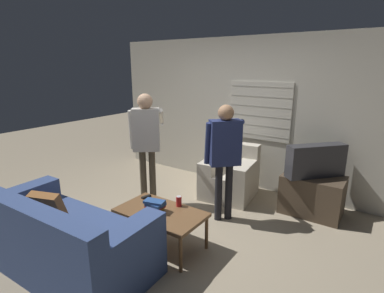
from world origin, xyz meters
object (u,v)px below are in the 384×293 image
person_left_standing (146,135)px  person_right_standing (225,149)px  book_stack (155,205)px  couch_blue (62,240)px  coffee_table (161,214)px  soda_can (179,201)px  tv (316,161)px  armchair_beige (230,176)px  spare_remote (146,197)px

person_left_standing → person_right_standing: 1.24m
book_stack → couch_blue: bearing=-121.9°
coffee_table → soda_can: bearing=66.7°
couch_blue → soda_can: bearing=55.9°
couch_blue → person_left_standing: bearing=99.3°
person_left_standing → soda_can: 1.32m
tv → person_left_standing: 2.45m
person_left_standing → book_stack: person_left_standing is taller
armchair_beige → spare_remote: (-0.38, -1.58, 0.13)m
person_right_standing → spare_remote: bearing=-175.2°
coffee_table → book_stack: book_stack is taller
person_right_standing → soda_can: bearing=-149.3°
person_right_standing → person_left_standing: bearing=142.9°
armchair_beige → spare_remote: bearing=69.3°
tv → person_left_standing: bearing=-22.3°
armchair_beige → book_stack: size_ratio=3.53×
couch_blue → person_right_standing: bearing=62.7°
book_stack → person_right_standing: bearing=71.8°
coffee_table → person_left_standing: bearing=139.3°
armchair_beige → person_right_standing: person_right_standing is taller
book_stack → soda_can: size_ratio=2.04×
person_right_standing → soda_can: 0.94m
couch_blue → armchair_beige: 2.71m
book_stack → tv: bearing=55.2°
person_right_standing → soda_can: size_ratio=12.71×
coffee_table → soda_can: 0.27m
armchair_beige → spare_remote: 1.63m
person_right_standing → book_stack: bearing=-154.0°
coffee_table → book_stack: bearing=-150.5°
couch_blue → armchair_beige: size_ratio=2.17×
armchair_beige → person_right_standing: 1.06m
tv → soda_can: size_ratio=5.99×
tv → spare_remote: tv is taller
couch_blue → coffee_table: size_ratio=1.93×
tv → soda_can: (-1.16, -1.64, -0.29)m
person_right_standing → soda_can: (-0.19, -0.77, -0.50)m
tv → spare_remote: bearing=-2.2°
soda_can → spare_remote: soda_can is taller
person_left_standing → spare_remote: size_ratio=12.48×
armchair_beige → book_stack: 1.80m
armchair_beige → person_left_standing: bearing=38.5°
armchair_beige → person_right_standing: bearing=103.6°
book_stack → soda_can: book_stack is taller
spare_remote → coffee_table: bearing=-11.6°
spare_remote → book_stack: bearing=-19.1°
person_right_standing → book_stack: person_right_standing is taller
tv → person_right_standing: person_right_standing is taller
tv → person_left_standing: person_left_standing is taller
couch_blue → soda_can: size_ratio=15.67×
couch_blue → spare_remote: bearing=77.0°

